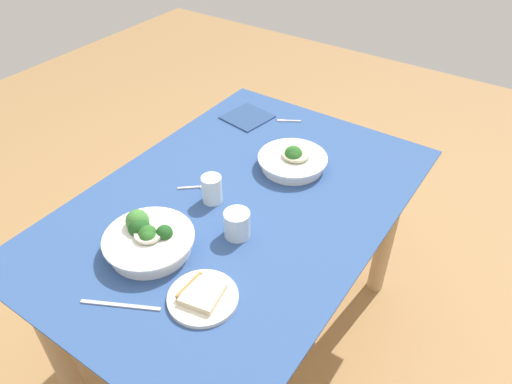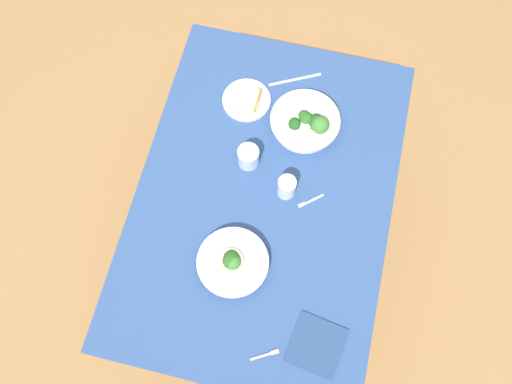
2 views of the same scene
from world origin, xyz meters
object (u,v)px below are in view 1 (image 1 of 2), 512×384
broccoli_bowl_far (293,160)px  water_glass_side (237,224)px  water_glass_center (212,189)px  fork_by_far_bowl (288,121)px  broccoli_bowl_near (148,239)px  napkin_folded_upper (247,117)px  bread_side_plate (202,296)px  table_knife_left (121,305)px  fork_by_near_bowl (195,187)px

broccoli_bowl_far → water_glass_side: 0.39m
broccoli_bowl_far → water_glass_center: (0.30, -0.12, 0.02)m
broccoli_bowl_far → fork_by_far_bowl: bearing=-145.8°
broccoli_bowl_near → water_glass_side: size_ratio=3.08×
water_glass_center → napkin_folded_upper: bearing=-157.0°
water_glass_side → fork_by_far_bowl: bearing=-161.4°
napkin_folded_upper → bread_side_plate: bearing=27.9°
broccoli_bowl_far → water_glass_center: water_glass_center is taller
fork_by_far_bowl → table_knife_left: same height
water_glass_center → fork_by_near_bowl: water_glass_center is taller
fork_by_far_bowl → table_knife_left: 1.04m
bread_side_plate → water_glass_center: size_ratio=2.00×
napkin_folded_upper → table_knife_left: bearing=16.1°
broccoli_bowl_near → fork_by_near_bowl: (-0.29, -0.07, -0.03)m
broccoli_bowl_near → bread_side_plate: bearing=76.9°
broccoli_bowl_near → table_knife_left: size_ratio=1.23×
fork_by_far_bowl → fork_by_near_bowl: size_ratio=1.04×
bread_side_plate → fork_by_near_bowl: (-0.35, -0.32, -0.01)m
fork_by_far_bowl → fork_by_near_bowl: (0.55, -0.03, 0.00)m
bread_side_plate → napkin_folded_upper: 0.93m
water_glass_center → table_knife_left: bearing=8.1°
table_knife_left → fork_by_near_bowl: bearing=80.9°
broccoli_bowl_near → napkin_folded_upper: 0.79m
broccoli_bowl_near → napkin_folded_upper: size_ratio=1.54×
broccoli_bowl_near → fork_by_near_bowl: broccoli_bowl_near is taller
water_glass_side → broccoli_bowl_near: bearing=-42.9°
water_glass_side → napkin_folded_upper: bearing=-147.4°
fork_by_far_bowl → water_glass_center: bearing=65.8°
fork_by_far_bowl → napkin_folded_upper: size_ratio=0.53×
water_glass_center → napkin_folded_upper: 0.54m
table_knife_left → napkin_folded_upper: size_ratio=1.25×
water_glass_side → fork_by_near_bowl: size_ratio=0.99×
broccoli_bowl_near → bread_side_plate: (0.06, 0.24, -0.03)m
broccoli_bowl_far → broccoli_bowl_near: (0.57, -0.13, 0.01)m
broccoli_bowl_far → napkin_folded_upper: broccoli_bowl_far is taller
napkin_folded_upper → broccoli_bowl_far: bearing=59.6°
bread_side_plate → water_glass_side: size_ratio=2.19×
water_glass_side → fork_by_near_bowl: water_glass_side is taller
broccoli_bowl_near → table_knife_left: 0.21m
water_glass_center → water_glass_side: (0.08, 0.16, -0.00)m
broccoli_bowl_near → table_knife_left: bearing=23.3°
table_knife_left → water_glass_center: bearing=71.0°
broccoli_bowl_far → water_glass_side: size_ratio=2.89×
broccoli_bowl_far → table_knife_left: size_ratio=1.15×
table_knife_left → broccoli_bowl_near: bearing=86.1°
water_glass_side → fork_by_far_bowl: 0.69m
water_glass_side → napkin_folded_upper: water_glass_side is taller
napkin_folded_upper → water_glass_center: bearing=23.0°
water_glass_side → fork_by_near_bowl: bearing=-112.1°
water_glass_side → table_knife_left: water_glass_side is taller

